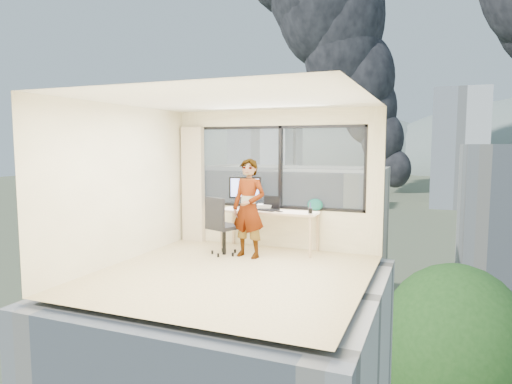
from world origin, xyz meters
The scene contains 25 objects.
floor centered at (0.00, 0.00, 0.00)m, with size 4.00×4.00×0.01m, color #D2BE88.
ceiling centered at (0.00, 0.00, 2.60)m, with size 4.00×4.00×0.01m, color white.
wall_front centered at (0.00, -2.00, 1.30)m, with size 4.00×0.01×2.60m, color beige.
wall_left centered at (-2.00, 0.00, 1.30)m, with size 0.01×4.00×2.60m, color beige.
wall_right centered at (2.00, 0.00, 1.30)m, with size 0.01×4.00×2.60m, color beige.
window_wall centered at (0.05, 2.00, 1.52)m, with size 3.30×0.16×1.55m, color black, non-canonical shape.
curtain centered at (-1.72, 1.88, 1.15)m, with size 0.45×0.14×2.30m, color beige.
desk centered at (0.00, 1.66, 0.38)m, with size 1.80×0.60×0.75m, color tan.
chair centered at (-0.63, 1.06, 0.53)m, with size 0.54×0.54×1.06m, color black, non-canonical shape.
person centered at (-0.16, 1.06, 0.86)m, with size 0.62×0.41×1.71m, color #2D2D33.
monitor centered at (-0.52, 1.75, 1.05)m, with size 0.61×0.13×0.61m, color black, non-canonical shape.
game_console centered at (-0.12, 1.85, 0.79)m, with size 0.35×0.29×0.08m, color white.
laptop centered at (-0.02, 1.63, 0.87)m, with size 0.36×0.38×0.23m, color black, non-canonical shape.
cellphone centered at (0.24, 1.54, 0.76)m, with size 0.12×0.05×0.01m, color black.
pen_cup centered at (0.80, 1.57, 0.80)m, with size 0.07×0.07×0.09m, color black.
handbag centered at (0.80, 1.91, 0.86)m, with size 0.28×0.14×0.22m, color #0B473D.
exterior_ground centered at (0.00, 120.00, -14.00)m, with size 400.00×400.00×0.04m, color #515B3D.
near_bldg_a centered at (-9.00, 30.00, -7.00)m, with size 16.00×12.00×14.00m, color beige.
far_tower_a centered at (-35.00, 95.00, 0.00)m, with size 14.00×14.00×28.00m, color silver.
far_tower_b centered at (8.00, 120.00, 1.00)m, with size 13.00×13.00×30.00m, color silver.
far_tower_d centered at (-60.00, 150.00, -3.00)m, with size 16.00×14.00×22.00m, color silver.
hill_a centered at (-120.00, 320.00, -14.00)m, with size 288.00×216.00×90.00m, color slate.
tree_a centered at (-16.00, 22.00, -10.00)m, with size 7.00×7.00×8.00m, color #234F1A, non-canonical shape.
tree_b centered at (4.00, 18.00, -9.50)m, with size 7.60×7.60×9.00m, color #234F1A, non-canonical shape.
smoke_plume_a centered at (-10.00, 150.00, 39.00)m, with size 40.00×24.00×90.00m, color black, non-canonical shape.
Camera 1 is at (2.82, -6.05, 1.95)m, focal length 31.65 mm.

